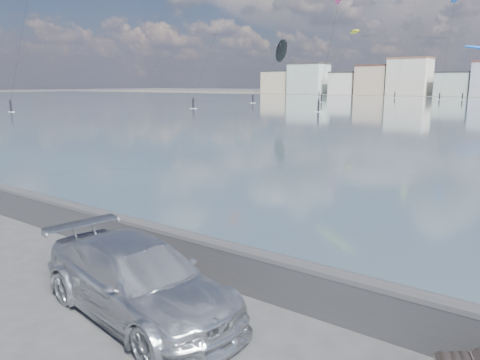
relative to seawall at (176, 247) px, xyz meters
name	(u,v)px	position (x,y,z in m)	size (l,w,h in m)	color
ground	(85,310)	(0.00, -2.70, -0.58)	(700.00, 700.00, 0.00)	#333335
seawall	(176,247)	(0.00, 0.00, 0.00)	(400.00, 0.36, 1.08)	#28282B
car_silver	(139,280)	(1.04, -2.11, 0.16)	(2.08, 5.12, 1.49)	silver
kitesurfer_4	(281,51)	(-56.97, 96.11, 11.99)	(7.91, 16.15, 15.73)	black
kitesurfer_8	(354,33)	(-43.17, 108.80, 16.63)	(7.55, 14.04, 18.16)	yellow
kitesurfer_9	(338,3)	(-69.70, 154.18, 32.37)	(5.95, 19.22, 34.50)	#E5338C
kitesurfer_18	(480,48)	(-20.89, 149.11, 14.24)	(10.07, 13.51, 16.19)	blue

